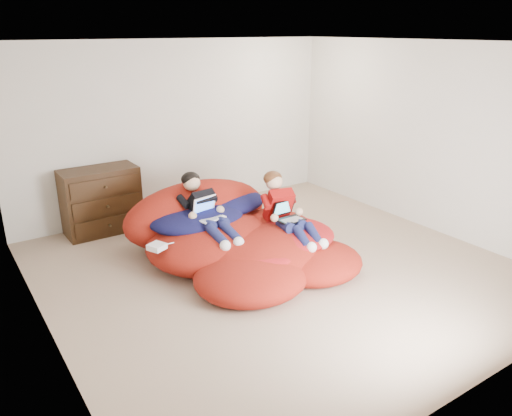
# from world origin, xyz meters

# --- Properties ---
(room_shell) EXTENTS (5.10, 5.10, 2.77)m
(room_shell) POSITION_xyz_m (0.00, 0.00, 0.22)
(room_shell) COLOR gray
(room_shell) RESTS_ON ground
(dresser) EXTENTS (0.99, 0.56, 0.89)m
(dresser) POSITION_xyz_m (-1.31, 2.24, 0.45)
(dresser) COLOR #311E0D
(dresser) RESTS_ON ground
(beanbag_pile) EXTENTS (2.29, 2.42, 0.92)m
(beanbag_pile) POSITION_xyz_m (-0.24, 0.51, 0.26)
(beanbag_pile) COLOR #A31E12
(beanbag_pile) RESTS_ON ground
(cream_pillow) EXTENTS (0.46, 0.29, 0.29)m
(cream_pillow) POSITION_xyz_m (-0.68, 1.28, 0.62)
(cream_pillow) COLOR beige
(cream_pillow) RESTS_ON beanbag_pile
(older_boy) EXTENTS (0.35, 1.12, 0.65)m
(older_boy) POSITION_xyz_m (-0.56, 0.72, 0.66)
(older_boy) COLOR black
(older_boy) RESTS_ON beanbag_pile
(younger_boy) EXTENTS (0.38, 1.03, 0.72)m
(younger_boy) POSITION_xyz_m (0.27, 0.23, 0.63)
(younger_boy) COLOR #9F100E
(younger_boy) RESTS_ON beanbag_pile
(laptop_white) EXTENTS (0.35, 0.33, 0.23)m
(laptop_white) POSITION_xyz_m (-0.56, 0.62, 0.62)
(laptop_white) COLOR white
(laptop_white) RESTS_ON older_boy
(laptop_black) EXTENTS (0.32, 0.31, 0.22)m
(laptop_black) POSITION_xyz_m (0.27, 0.18, 0.56)
(laptop_black) COLOR black
(laptop_black) RESTS_ON younger_boy
(power_adapter) EXTENTS (0.22, 0.22, 0.06)m
(power_adapter) POSITION_xyz_m (-1.27, 0.47, 0.42)
(power_adapter) COLOR white
(power_adapter) RESTS_ON beanbag_pile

